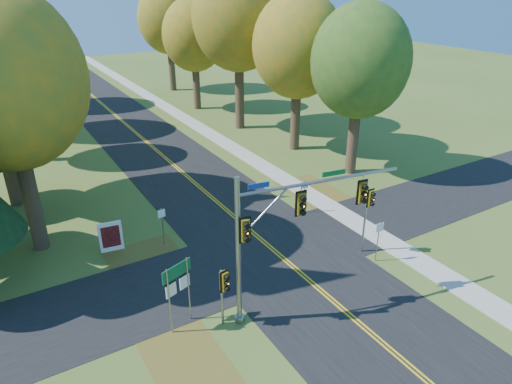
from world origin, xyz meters
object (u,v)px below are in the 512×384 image
east_signal_pole (369,205)px  info_kiosk (111,237)px  route_sign_cluster (178,283)px  traffic_mast (281,225)px

east_signal_pole → info_kiosk: bearing=148.0°
east_signal_pole → route_sign_cluster: bearing=-178.6°
traffic_mast → route_sign_cluster: size_ratio=2.35×
traffic_mast → east_signal_pole: size_ratio=1.95×
east_signal_pole → traffic_mast: bearing=-166.1°
traffic_mast → east_signal_pole: (6.82, 1.68, -1.54)m
route_sign_cluster → info_kiosk: size_ratio=1.85×
traffic_mast → info_kiosk: bearing=128.5°
traffic_mast → route_sign_cluster: 5.01m
route_sign_cluster → info_kiosk: route_sign_cluster is taller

